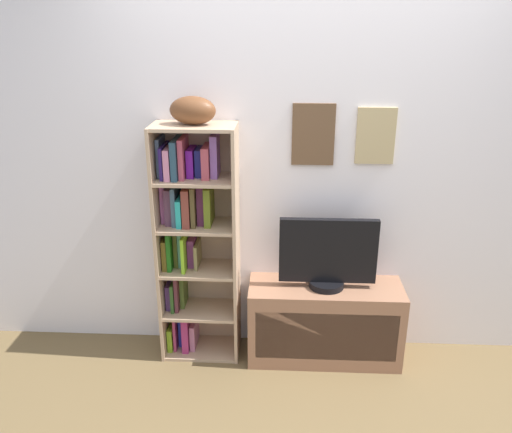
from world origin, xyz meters
name	(u,v)px	position (x,y,z in m)	size (l,w,h in m)	color
back_wall	(306,164)	(0.00, 1.13, 1.26)	(4.80, 0.08, 2.52)	white
bookshelf	(192,237)	(-0.71, 0.98, 0.82)	(0.50, 0.30, 1.53)	tan
football	(193,110)	(-0.66, 0.95, 1.61)	(0.27, 0.16, 0.16)	brown
tv_stand	(324,322)	(0.15, 0.92, 0.26)	(0.98, 0.35, 0.52)	#94654B
television	(328,255)	(0.15, 0.92, 0.74)	(0.60, 0.22, 0.46)	black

